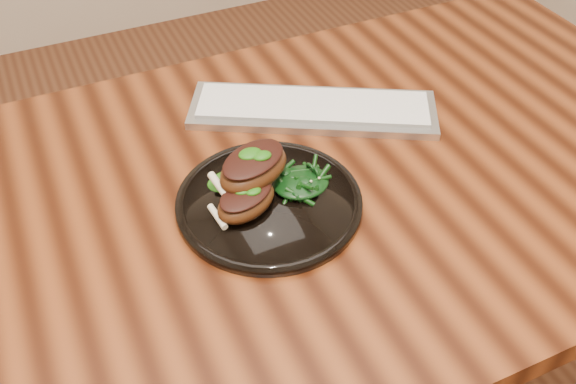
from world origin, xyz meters
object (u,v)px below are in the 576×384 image
object	(u,v)px
greens_heap	(301,179)
keyboard	(313,109)
desk	(258,233)
plate	(269,202)
lamb_chop_front	(246,200)

from	to	relation	value
greens_heap	keyboard	world-z (taller)	greens_heap
desk	plate	distance (m)	0.10
plate	lamb_chop_front	distance (m)	0.05
greens_heap	keyboard	bearing A→B (deg)	58.78
desk	greens_heap	world-z (taller)	greens_heap
plate	lamb_chop_front	bearing A→B (deg)	-166.09
plate	lamb_chop_front	size ratio (longest dim) A/B	2.36
lamb_chop_front	plate	bearing A→B (deg)	13.91
desk	greens_heap	size ratio (longest dim) A/B	19.01
lamb_chop_front	desk	bearing A→B (deg)	52.08
lamb_chop_front	keyboard	distance (m)	0.28
desk	lamb_chop_front	xyz separation A→B (m)	(-0.03, -0.04, 0.12)
desk	greens_heap	distance (m)	0.13
keyboard	lamb_chop_front	bearing A→B (deg)	-136.10
lamb_chop_front	greens_heap	distance (m)	0.09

